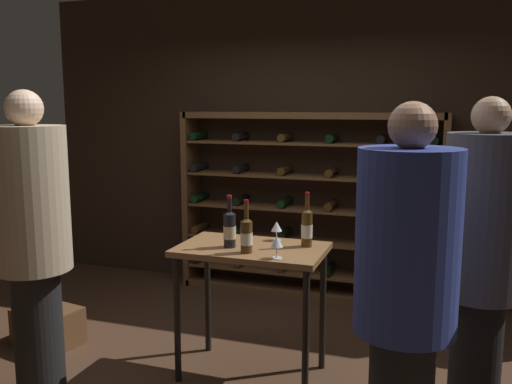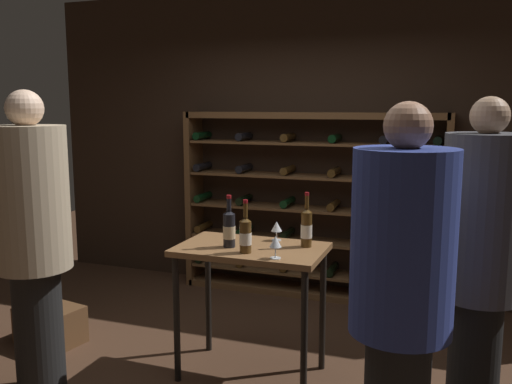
{
  "view_description": "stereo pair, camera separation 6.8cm",
  "coord_description": "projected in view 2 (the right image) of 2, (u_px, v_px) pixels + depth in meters",
  "views": [
    {
      "loc": [
        1.24,
        -3.34,
        1.85
      ],
      "look_at": [
        0.03,
        0.21,
        1.25
      ],
      "focal_mm": 38.54,
      "sensor_mm": 36.0,
      "label": 1
    },
    {
      "loc": [
        1.31,
        -3.32,
        1.85
      ],
      "look_at": [
        0.03,
        0.21,
        1.25
      ],
      "focal_mm": 38.54,
      "sensor_mm": 36.0,
      "label": 2
    }
  ],
  "objects": [
    {
      "name": "person_guest_khaki",
      "position": [
        401.0,
        285.0,
        2.54
      ],
      "size": [
        0.47,
        0.47,
        1.87
      ],
      "rotation": [
        0.0,
        0.0,
        -1.5
      ],
      "color": "black",
      "rests_on": "ground"
    },
    {
      "name": "wine_bottle_amber_reserve",
      "position": [
        306.0,
        227.0,
        3.65
      ],
      "size": [
        0.08,
        0.08,
        0.37
      ],
      "color": "#4C3314",
      "rests_on": "tasting_table"
    },
    {
      "name": "back_wall",
      "position": [
        313.0,
        142.0,
        5.39
      ],
      "size": [
        5.68,
        0.1,
        2.97
      ],
      "primitive_type": "cube",
      "color": "#332319",
      "rests_on": "ground"
    },
    {
      "name": "wine_rack",
      "position": [
        309.0,
        206.0,
        5.28
      ],
      "size": [
        2.53,
        0.32,
        1.78
      ],
      "color": "brown",
      "rests_on": "ground"
    },
    {
      "name": "ground_plane",
      "position": [
        242.0,
        374.0,
        3.81
      ],
      "size": [
        9.91,
        9.91,
        0.0
      ],
      "primitive_type": "plane",
      "color": "#472D1E"
    },
    {
      "name": "wine_crate",
      "position": [
        50.0,
        325.0,
        4.3
      ],
      "size": [
        0.53,
        0.42,
        0.29
      ],
      "primitive_type": "cube",
      "rotation": [
        0.0,
        0.0,
        -0.19
      ],
      "color": "brown",
      "rests_on": "ground"
    },
    {
      "name": "person_bystander_red_print",
      "position": [
        33.0,
        231.0,
        3.43
      ],
      "size": [
        0.47,
        0.47,
        1.94
      ],
      "rotation": [
        0.0,
        0.0,
        -2.17
      ],
      "color": "black",
      "rests_on": "ground"
    },
    {
      "name": "wine_glass_stemmed_left",
      "position": [
        277.0,
        227.0,
        3.82
      ],
      "size": [
        0.08,
        0.08,
        0.13
      ],
      "color": "silver",
      "rests_on": "tasting_table"
    },
    {
      "name": "wine_bottle_black_capsule",
      "position": [
        229.0,
        228.0,
        3.64
      ],
      "size": [
        0.08,
        0.08,
        0.35
      ],
      "color": "black",
      "rests_on": "tasting_table"
    },
    {
      "name": "wine_bottle_green_slim",
      "position": [
        245.0,
        234.0,
        3.5
      ],
      "size": [
        0.08,
        0.08,
        0.34
      ],
      "color": "#4C3314",
      "rests_on": "tasting_table"
    },
    {
      "name": "person_guest_blue_shirt",
      "position": [
        481.0,
        256.0,
        2.94
      ],
      "size": [
        0.43,
        0.43,
        1.89
      ],
      "rotation": [
        0.0,
        0.0,
        1.45
      ],
      "color": "black",
      "rests_on": "ground"
    },
    {
      "name": "wine_glass_stemmed_right",
      "position": [
        275.0,
        243.0,
        3.37
      ],
      "size": [
        0.08,
        0.08,
        0.14
      ],
      "color": "silver",
      "rests_on": "tasting_table"
    },
    {
      "name": "tasting_table",
      "position": [
        251.0,
        264.0,
        3.69
      ],
      "size": [
        0.98,
        0.6,
        0.91
      ],
      "color": "brown",
      "rests_on": "ground"
    }
  ]
}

